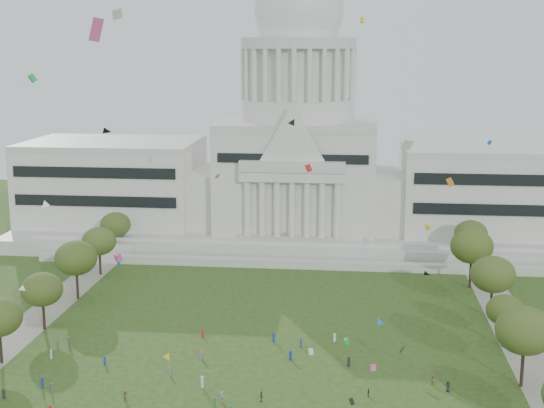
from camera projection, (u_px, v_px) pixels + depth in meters
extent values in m
cube|color=#B8B6AB|center=(297.00, 230.00, 223.55)|extent=(160.00, 60.00, 4.00)
cube|color=#B8B6AB|center=(288.00, 264.00, 191.61)|extent=(130.00, 3.00, 2.00)
cube|color=#B8B6AB|center=(290.00, 250.00, 199.10)|extent=(140.00, 3.00, 5.00)
cube|color=beige|center=(114.00, 183.00, 225.75)|extent=(50.00, 34.00, 22.00)
cube|color=beige|center=(491.00, 191.00, 214.16)|extent=(50.00, 34.00, 22.00)
cube|color=beige|center=(205.00, 196.00, 221.46)|extent=(12.00, 26.00, 16.00)
cube|color=beige|center=(391.00, 200.00, 215.77)|extent=(12.00, 26.00, 16.00)
cube|color=beige|center=(298.00, 177.00, 219.35)|extent=(44.00, 38.00, 28.00)
cube|color=beige|center=(292.00, 177.00, 199.23)|extent=(28.00, 3.00, 2.40)
cube|color=black|center=(94.00, 187.00, 208.60)|extent=(46.00, 0.40, 11.00)
cube|color=black|center=(503.00, 195.00, 197.01)|extent=(46.00, 0.40, 11.00)
cylinder|color=beige|center=(298.00, 110.00, 215.45)|extent=(32.00, 32.00, 6.00)
cylinder|color=beige|center=(298.00, 74.00, 213.44)|extent=(28.00, 28.00, 14.00)
cylinder|color=#B8B6AB|center=(298.00, 43.00, 211.73)|extent=(32.40, 32.40, 3.00)
cylinder|color=beige|center=(299.00, 23.00, 210.62)|extent=(22.00, 22.00, 8.00)
ellipsoid|color=silver|center=(299.00, 8.00, 209.82)|extent=(25.00, 25.00, 26.20)
cube|color=gray|center=(17.00, 336.00, 146.22)|extent=(8.00, 160.00, 0.04)
cube|color=gray|center=(528.00, 357.00, 136.11)|extent=(8.00, 160.00, 0.04)
cylinder|color=black|center=(1.00, 348.00, 133.00)|extent=(0.56, 0.56, 5.47)
cylinder|color=black|center=(522.00, 369.00, 123.65)|extent=(0.56, 0.56, 6.20)
ellipsoid|color=#3E501E|center=(525.00, 331.00, 122.33)|extent=(9.55, 9.55, 7.82)
cylinder|color=black|center=(44.00, 316.00, 149.10)|extent=(0.56, 0.56, 5.27)
ellipsoid|color=#354818|center=(42.00, 289.00, 147.97)|extent=(8.12, 8.12, 6.65)
cylinder|color=black|center=(503.00, 335.00, 140.40)|extent=(0.56, 0.56, 4.56)
ellipsoid|color=#364A15|center=(505.00, 310.00, 139.43)|extent=(7.01, 7.01, 5.74)
cylinder|color=black|center=(77.00, 286.00, 167.04)|extent=(0.56, 0.56, 6.03)
ellipsoid|color=#324716|center=(76.00, 258.00, 165.76)|extent=(9.29, 9.29, 7.60)
cylinder|color=black|center=(491.00, 304.00, 155.37)|extent=(0.56, 0.56, 5.97)
ellipsoid|color=#3D4D1B|center=(493.00, 274.00, 154.10)|extent=(9.19, 9.19, 7.52)
cylinder|color=black|center=(100.00, 264.00, 185.33)|extent=(0.56, 0.56, 5.41)
ellipsoid|color=#3C511F|center=(99.00, 241.00, 184.17)|extent=(8.33, 8.33, 6.81)
cylinder|color=black|center=(470.00, 274.00, 175.09)|extent=(0.56, 0.56, 6.37)
ellipsoid|color=#3A4C16|center=(472.00, 246.00, 173.73)|extent=(9.82, 9.82, 8.03)
cylinder|color=black|center=(116.00, 245.00, 203.17)|extent=(0.56, 0.56, 5.32)
ellipsoid|color=#344719|center=(116.00, 225.00, 202.03)|extent=(8.19, 8.19, 6.70)
cylinder|color=black|center=(470.00, 256.00, 192.38)|extent=(0.56, 0.56, 5.47)
ellipsoid|color=#36461B|center=(471.00, 234.00, 191.22)|extent=(8.42, 8.42, 6.89)
imported|color=#26262B|center=(448.00, 386.00, 122.19)|extent=(0.99, 1.08, 1.85)
imported|color=olive|center=(433.00, 380.00, 124.65)|extent=(0.87, 0.90, 1.59)
imported|color=#4C4C51|center=(261.00, 396.00, 118.75)|extent=(0.76, 1.13, 1.77)
imported|color=silver|center=(222.00, 396.00, 118.74)|extent=(1.47, 1.62, 1.70)
imported|color=olive|center=(125.00, 396.00, 119.10)|extent=(0.91, 0.81, 1.60)
imported|color=#26262B|center=(368.00, 393.00, 120.51)|extent=(0.57, 0.85, 1.34)
cube|color=#26262B|center=(4.00, 394.00, 119.70)|extent=(0.42, 0.47, 1.52)
cube|color=silver|center=(335.00, 338.00, 143.13)|extent=(0.49, 0.40, 1.58)
cube|color=navy|center=(42.00, 383.00, 123.57)|extent=(0.30, 0.48, 1.79)
cube|color=#4C4C51|center=(69.00, 342.00, 140.67)|extent=(0.39, 0.54, 1.88)
cube|color=#B21E1E|center=(203.00, 334.00, 145.02)|extent=(0.44, 0.50, 1.60)
cube|color=silver|center=(51.00, 354.00, 135.26)|extent=(0.42, 0.52, 1.71)
cube|color=#33723F|center=(214.00, 403.00, 116.33)|extent=(0.41, 0.56, 1.94)
cube|color=#26262B|center=(349.00, 362.00, 131.80)|extent=(0.52, 0.40, 1.73)
cube|color=navy|center=(301.00, 343.00, 140.34)|extent=(0.33, 0.48, 1.67)
cube|color=#994C8C|center=(201.00, 355.00, 135.12)|extent=(0.30, 0.45, 1.61)
cube|color=#994C8C|center=(170.00, 371.00, 128.25)|extent=(0.33, 0.46, 1.58)
cube|color=navy|center=(291.00, 355.00, 134.70)|extent=(0.50, 0.51, 1.67)
cube|color=navy|center=(274.00, 337.00, 142.95)|extent=(0.49, 0.59, 1.91)
cube|color=silver|center=(202.00, 382.00, 123.63)|extent=(0.54, 0.61, 1.95)
cube|color=#4C4C51|center=(52.00, 388.00, 121.84)|extent=(0.45, 0.51, 1.64)
cube|color=navy|center=(105.00, 360.00, 132.63)|extent=(0.46, 0.49, 1.56)
cube|color=#4C4C51|center=(58.00, 345.00, 139.19)|extent=(0.41, 0.52, 1.74)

